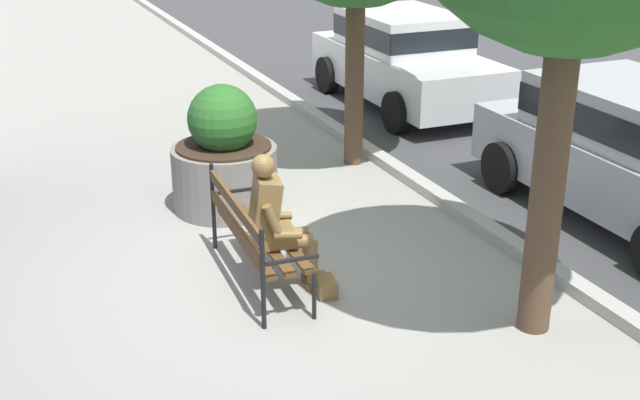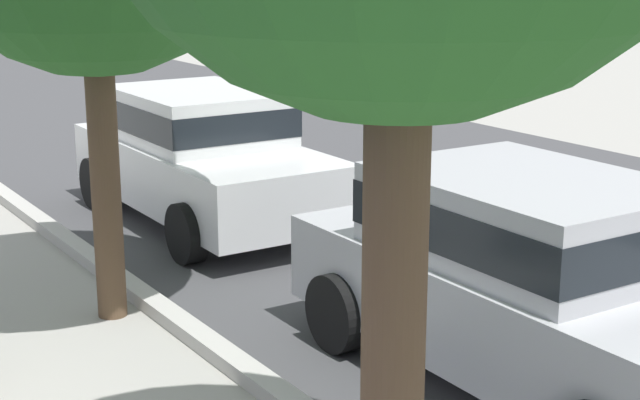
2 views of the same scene
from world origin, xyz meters
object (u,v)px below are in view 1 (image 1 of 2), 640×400
(bronze_statue_seated, at_px, (281,225))
(park_bench, at_px, (252,231))
(concrete_planter, at_px, (224,159))
(parked_car_white, at_px, (404,56))
(parked_car_silver, at_px, (636,149))

(bronze_statue_seated, bearing_deg, park_bench, -140.36)
(concrete_planter, bearing_deg, parked_car_white, 127.84)
(park_bench, distance_m, parked_car_silver, 4.49)
(bronze_statue_seated, distance_m, concrete_planter, 2.19)
(concrete_planter, relative_size, parked_car_white, 0.36)
(park_bench, xyz_separation_m, concrete_planter, (-1.94, 0.33, 0.06))
(bronze_statue_seated, height_order, parked_car_silver, parked_car_silver)
(bronze_statue_seated, distance_m, parked_car_white, 6.89)
(bronze_statue_seated, height_order, concrete_planter, concrete_planter)
(park_bench, relative_size, parked_car_white, 0.44)
(parked_car_white, height_order, parked_car_silver, same)
(park_bench, bearing_deg, bronze_statue_seated, 39.64)
(parked_car_white, distance_m, parked_car_silver, 5.37)
(parked_car_silver, bearing_deg, parked_car_white, 180.00)
(parked_car_white, bearing_deg, parked_car_silver, 0.00)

